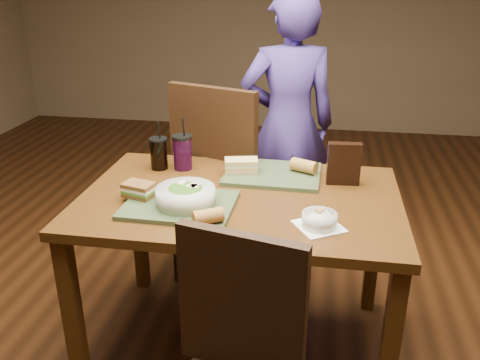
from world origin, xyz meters
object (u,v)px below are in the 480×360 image
Objects in this scene: salad_bowl at (186,195)px; baguette_near at (208,216)px; cup_berry at (183,152)px; cup_cola at (159,153)px; chair_far at (218,174)px; soup_bowl at (319,220)px; sandwich_far at (241,165)px; tray_near at (180,205)px; baguette_far at (304,166)px; sandwich_near at (139,190)px; tray_far at (272,174)px; chip_bag at (344,164)px; dining_table at (240,215)px; diner at (288,125)px.

salad_bowl reaches higher than baguette_near.
cup_berry reaches higher than baguette_near.
salad_bowl is at bearing -59.23° from cup_cola.
baguette_near is (0.14, -0.84, 0.18)m from chair_far.
soup_bowl is 1.32× the size of sandwich_far.
tray_near is 0.61m from baguette_far.
cup_cola is at bearing -124.22° from chair_far.
sandwich_near reaches higher than tray_near.
tray_far is 1.83× the size of salad_bowl.
chip_bag is (0.81, 0.31, 0.05)m from sandwich_near.
soup_bowl is 0.49m from baguette_far.
cup_berry is (-0.31, 0.26, 0.17)m from dining_table.
diner is at bearing 53.17° from chair_far.
dining_table is at bearing 33.66° from tray_near.
tray_near is 0.44m from cup_cola.
soup_bowl is at bearing -31.80° from cup_cola.
cup_cola is at bearing 123.49° from baguette_near.
tray_near is 3.07× the size of sandwich_near.
cup_berry reaches higher than baguette_far.
tray_far is 2.28× the size of chip_bag.
sandwich_far is at bearing 98.03° from dining_table.
diner is 7.26× the size of soup_bowl.
salad_bowl is at bearing 171.97° from soup_bowl.
soup_bowl is 0.85× the size of cup_berry.
tray_far is at bearing -169.95° from baguette_far.
tray_near is 1.99× the size of soup_bowl.
tray_far is 0.43m from cup_berry.
dining_table is at bearing -114.65° from tray_far.
soup_bowl is at bearing -55.31° from chair_far.
baguette_far is at bearing 1.57° from cup_cola.
sandwich_near is at bearing 169.27° from salad_bowl.
sandwich_near is at bearing 169.19° from tray_near.
tray_far is 3.89× the size of baguette_near.
soup_bowl is at bearing -8.13° from tray_near.
sandwich_far is at bearing -172.41° from baguette_far.
chair_far is 6.90× the size of sandwich_far.
chair_far is 2.62× the size of tray_far.
soup_bowl is (0.21, -1.21, 0.01)m from diner.
salad_bowl is (-0.31, -1.14, 0.04)m from diner.
baguette_near is at bearing -45.15° from tray_near.
tray_near is at bearing -130.44° from tray_far.
baguette_far is at bearing 60.43° from baguette_near.
soup_bowl is (0.53, -0.77, 0.17)m from chair_far.
chip_bag is at bearing 28.41° from tray_near.
tray_far is (-0.01, -0.75, -0.01)m from diner.
cup_berry is (-0.42, 0.02, 0.07)m from tray_far.
chip_bag reaches higher than tray_near.
baguette_far is at bearing -32.70° from chair_far.
sandwich_far is (0.18, -0.33, 0.19)m from chair_far.
sandwich_near is 0.74m from baguette_far.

